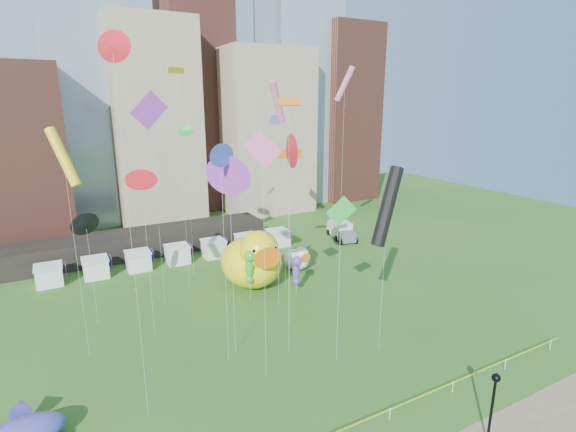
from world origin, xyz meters
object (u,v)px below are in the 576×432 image
seahorse_purple (297,268)px  box_truck (341,229)px  small_duck (298,258)px  lamppost (493,401)px  whale_inflatable (23,432)px  big_duck (253,260)px  seahorse_green (250,264)px

seahorse_purple → box_truck: 21.65m
small_duck → lamppost: size_ratio=0.83×
whale_inflatable → lamppost: bearing=-33.2°
small_duck → seahorse_purple: size_ratio=0.94×
big_duck → box_truck: bearing=30.5°
small_duck → seahorse_green: seahorse_green is taller
seahorse_purple → lamppost: bearing=-83.9°
small_duck → box_truck: 14.79m
box_truck → seahorse_green: bearing=-134.9°
whale_inflatable → lamppost: size_ratio=1.23×
seahorse_green → lamppost: seahorse_green is taller
big_duck → lamppost: 28.87m
small_duck → big_duck: bearing=-163.6°
seahorse_purple → lamppost: (-0.08, -24.54, 0.01)m
big_duck → box_truck: (19.44, 10.29, -1.92)m
whale_inflatable → small_duck: bearing=25.1°
seahorse_purple → lamppost: lamppost is taller
big_duck → seahorse_purple: size_ratio=2.12×
big_duck → seahorse_green: bearing=-116.1°
lamppost → seahorse_green: bearing=101.2°
seahorse_green → box_truck: seahorse_green is taller
seahorse_purple → box_truck: bearing=48.2°
lamppost → box_truck: size_ratio=0.74×
big_duck → whale_inflatable: size_ratio=1.52×
whale_inflatable → box_truck: (41.76, 25.30, 0.44)m
big_duck → lamppost: size_ratio=1.87×
seahorse_green → box_truck: size_ratio=0.84×
big_duck → small_duck: big_duck is taller
small_duck → seahorse_purple: 7.47m
big_duck → box_truck: size_ratio=1.39×
big_duck → small_duck: size_ratio=2.25×
seahorse_green → seahorse_purple: seahorse_green is taller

